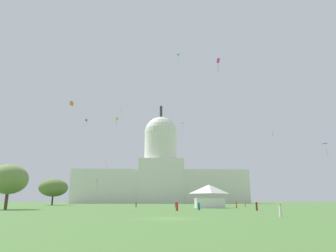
{
  "coord_description": "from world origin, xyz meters",
  "views": [
    {
      "loc": [
        -1.79,
        -32.89,
        1.82
      ],
      "look_at": [
        3.83,
        78.93,
        29.19
      ],
      "focal_mm": 32.64,
      "sensor_mm": 36.0,
      "label": 1
    }
  ],
  "objects_px": {
    "kite_orange_mid": "(72,103)",
    "person_white_edge_east": "(281,211)",
    "tree_west_near": "(9,179)",
    "kite_blue_low": "(326,145)",
    "tree_west_mid": "(53,188)",
    "person_olive_aisle_center": "(136,205)",
    "kite_red_low": "(97,182)",
    "event_tent": "(209,196)",
    "kite_white_mid": "(202,161)",
    "person_orange_back_left": "(245,204)",
    "person_teal_lawn_far_left": "(199,206)",
    "person_red_front_center": "(177,206)",
    "kite_black_high": "(182,124)",
    "kite_pink_low": "(107,164)",
    "kite_turquoise_mid": "(273,134)",
    "person_black_front_left": "(176,205)",
    "capitol_building": "(161,175)",
    "kite_cyan_high": "(177,56)",
    "kite_magenta_mid": "(218,62)",
    "person_maroon_front_right": "(257,206)",
    "person_orange_near_tent": "(236,205)",
    "kite_gold_mid": "(117,119)",
    "kite_violet_mid": "(86,121)",
    "kite_green_high": "(121,109)"
  },
  "relations": [
    {
      "from": "person_white_edge_east",
      "to": "kite_white_mid",
      "type": "distance_m",
      "value": 138.65
    },
    {
      "from": "person_teal_lawn_far_left",
      "to": "person_olive_aisle_center",
      "type": "distance_m",
      "value": 31.21
    },
    {
      "from": "person_black_front_left",
      "to": "kite_turquoise_mid",
      "type": "height_order",
      "value": "kite_turquoise_mid"
    },
    {
      "from": "kite_white_mid",
      "to": "person_orange_back_left",
      "type": "bearing_deg",
      "value": 65.41
    },
    {
      "from": "person_black_front_left",
      "to": "kite_pink_low",
      "type": "relative_size",
      "value": 0.73
    },
    {
      "from": "person_orange_near_tent",
      "to": "event_tent",
      "type": "bearing_deg",
      "value": -23.68
    },
    {
      "from": "person_maroon_front_right",
      "to": "person_black_front_left",
      "type": "bearing_deg",
      "value": -81.07
    },
    {
      "from": "person_red_front_center",
      "to": "kite_black_high",
      "type": "relative_size",
      "value": 0.53
    },
    {
      "from": "event_tent",
      "to": "kite_pink_low",
      "type": "bearing_deg",
      "value": 146.72
    },
    {
      "from": "person_black_front_left",
      "to": "kite_red_low",
      "type": "xyz_separation_m",
      "value": [
        -33.44,
        66.3,
        9.94
      ]
    },
    {
      "from": "person_maroon_front_right",
      "to": "person_orange_near_tent",
      "type": "bearing_deg",
      "value": -109.83
    },
    {
      "from": "kite_orange_mid",
      "to": "person_orange_back_left",
      "type": "bearing_deg",
      "value": 115.03
    },
    {
      "from": "kite_orange_mid",
      "to": "kite_red_low",
      "type": "bearing_deg",
      "value": 177.53
    },
    {
      "from": "person_black_front_left",
      "to": "person_maroon_front_right",
      "type": "distance_m",
      "value": 31.25
    },
    {
      "from": "person_black_front_left",
      "to": "kite_turquoise_mid",
      "type": "distance_m",
      "value": 32.8
    },
    {
      "from": "kite_black_high",
      "to": "kite_magenta_mid",
      "type": "bearing_deg",
      "value": -10.62
    },
    {
      "from": "tree_west_mid",
      "to": "person_orange_back_left",
      "type": "xyz_separation_m",
      "value": [
        67.65,
        -38.48,
        -6.2
      ]
    },
    {
      "from": "kite_turquoise_mid",
      "to": "kite_violet_mid",
      "type": "relative_size",
      "value": 0.5
    },
    {
      "from": "capitol_building",
      "to": "kite_green_high",
      "type": "relative_size",
      "value": 22.78
    },
    {
      "from": "person_orange_back_left",
      "to": "kite_pink_low",
      "type": "bearing_deg",
      "value": 165.03
    },
    {
      "from": "person_maroon_front_right",
      "to": "kite_magenta_mid",
      "type": "distance_m",
      "value": 29.79
    },
    {
      "from": "person_orange_back_left",
      "to": "person_olive_aisle_center",
      "type": "height_order",
      "value": "person_olive_aisle_center"
    },
    {
      "from": "capitol_building",
      "to": "person_teal_lawn_far_left",
      "type": "xyz_separation_m",
      "value": [
        3.7,
        -143.54,
        -17.31
      ]
    },
    {
      "from": "kite_blue_low",
      "to": "kite_green_high",
      "type": "bearing_deg",
      "value": -11.96
    },
    {
      "from": "tree_west_near",
      "to": "kite_blue_low",
      "type": "distance_m",
      "value": 71.63
    },
    {
      "from": "capitol_building",
      "to": "kite_magenta_mid",
      "type": "bearing_deg",
      "value": -86.84
    },
    {
      "from": "kite_violet_mid",
      "to": "kite_black_high",
      "type": "distance_m",
      "value": 63.07
    },
    {
      "from": "kite_turquoise_mid",
      "to": "kite_white_mid",
      "type": "bearing_deg",
      "value": -111.42
    },
    {
      "from": "person_orange_back_left",
      "to": "person_red_front_center",
      "type": "xyz_separation_m",
      "value": [
        -22.69,
        -33.53,
        0.11
      ]
    },
    {
      "from": "kite_magenta_mid",
      "to": "kite_cyan_high",
      "type": "relative_size",
      "value": 0.84
    },
    {
      "from": "person_black_front_left",
      "to": "kite_black_high",
      "type": "relative_size",
      "value": 0.44
    },
    {
      "from": "kite_orange_mid",
      "to": "capitol_building",
      "type": "bearing_deg",
      "value": 162.4
    },
    {
      "from": "person_olive_aisle_center",
      "to": "kite_magenta_mid",
      "type": "xyz_separation_m",
      "value": [
        18.02,
        -30.87,
        29.31
      ]
    },
    {
      "from": "kite_red_low",
      "to": "event_tent",
      "type": "bearing_deg",
      "value": 79.47
    },
    {
      "from": "person_teal_lawn_far_left",
      "to": "kite_gold_mid",
      "type": "xyz_separation_m",
      "value": [
        -22.23,
        45.81,
        29.79
      ]
    },
    {
      "from": "person_black_front_left",
      "to": "kite_cyan_high",
      "type": "relative_size",
      "value": 0.39
    },
    {
      "from": "person_olive_aisle_center",
      "to": "kite_violet_mid",
      "type": "height_order",
      "value": "kite_violet_mid"
    },
    {
      "from": "person_olive_aisle_center",
      "to": "kite_blue_low",
      "type": "relative_size",
      "value": 0.52
    },
    {
      "from": "event_tent",
      "to": "kite_white_mid",
      "type": "height_order",
      "value": "kite_white_mid"
    },
    {
      "from": "event_tent",
      "to": "kite_red_low",
      "type": "distance_m",
      "value": 85.15
    },
    {
      "from": "kite_cyan_high",
      "to": "kite_orange_mid",
      "type": "relative_size",
      "value": 4.18
    },
    {
      "from": "tree_west_mid",
      "to": "person_olive_aisle_center",
      "type": "distance_m",
      "value": 54.24
    },
    {
      "from": "kite_black_high",
      "to": "person_white_edge_east",
      "type": "bearing_deg",
      "value": -9.87
    },
    {
      "from": "kite_red_low",
      "to": "kite_turquoise_mid",
      "type": "bearing_deg",
      "value": 89.64
    },
    {
      "from": "kite_magenta_mid",
      "to": "kite_black_high",
      "type": "distance_m",
      "value": 103.21
    },
    {
      "from": "person_red_front_center",
      "to": "person_olive_aisle_center",
      "type": "height_order",
      "value": "person_red_front_center"
    },
    {
      "from": "person_white_edge_east",
      "to": "person_olive_aisle_center",
      "type": "xyz_separation_m",
      "value": [
        -19.12,
        53.92,
        0.01
      ]
    },
    {
      "from": "kite_cyan_high",
      "to": "person_olive_aisle_center",
      "type": "bearing_deg",
      "value": -72.41
    },
    {
      "from": "kite_orange_mid",
      "to": "person_white_edge_east",
      "type": "bearing_deg",
      "value": 41.69
    },
    {
      "from": "tree_west_near",
      "to": "person_red_front_center",
      "type": "bearing_deg",
      "value": -15.74
    }
  ]
}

